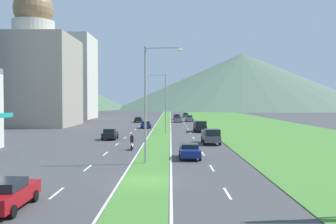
{
  "coord_description": "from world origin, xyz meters",
  "views": [
    {
      "loc": [
        1.72,
        -25.41,
        5.52
      ],
      "look_at": [
        1.29,
        34.17,
        3.74
      ],
      "focal_mm": 39.85,
      "sensor_mm": 36.0,
      "label": 1
    }
  ],
  "objects": [
    {
      "name": "lane_dash_right_8",
      "position": [
        5.1,
        46.56,
        0.01
      ],
      "size": [
        0.16,
        2.8,
        0.01
      ],
      "primitive_type": "cube",
      "color": "silver",
      "rests_on": "ground_plane"
    },
    {
      "name": "car_6",
      "position": [
        -6.62,
        70.4,
        0.72
      ],
      "size": [
        1.92,
        4.39,
        1.38
      ],
      "rotation": [
        0.0,
        0.0,
        1.57
      ],
      "color": "black",
      "rests_on": "ground_plane"
    },
    {
      "name": "midrise_colored",
      "position": [
        -30.44,
        90.34,
        12.78
      ],
      "size": [
        15.98,
        15.98,
        25.55
      ],
      "primitive_type": "cube",
      "color": "beige",
      "rests_on": "ground_plane"
    },
    {
      "name": "car_7",
      "position": [
        -6.58,
        -6.72,
        0.79
      ],
      "size": [
        1.95,
        4.68,
        1.53
      ],
      "rotation": [
        0.0,
        0.0,
        1.57
      ],
      "color": "maroon",
      "rests_on": "ground_plane"
    },
    {
      "name": "lane_dash_left_6",
      "position": [
        -5.1,
        29.92,
        0.01
      ],
      "size": [
        0.16,
        2.8,
        0.01
      ],
      "primitive_type": "cube",
      "color": "silver",
      "rests_on": "ground_plane"
    },
    {
      "name": "hill_far_right",
      "position": [
        51.58,
        235.25,
        19.28
      ],
      "size": [
        176.37,
        176.37,
        38.56
      ],
      "primitive_type": "cone",
      "color": "#516B56",
      "rests_on": "ground_plane"
    },
    {
      "name": "lane_dash_right_12",
      "position": [
        5.1,
        79.84,
        0.01
      ],
      "size": [
        0.16,
        2.8,
        0.01
      ],
      "primitive_type": "cube",
      "color": "silver",
      "rests_on": "ground_plane"
    },
    {
      "name": "lane_dash_left_9",
      "position": [
        -5.1,
        54.88,
        0.01
      ],
      "size": [
        0.16,
        2.8,
        0.01
      ],
      "primitive_type": "cube",
      "color": "silver",
      "rests_on": "ground_plane"
    },
    {
      "name": "hill_far_center",
      "position": [
        38.61,
        240.79,
        11.83
      ],
      "size": [
        158.33,
        158.33,
        23.66
      ],
      "primitive_type": "cone",
      "color": "#516B56",
      "rests_on": "ground_plane"
    },
    {
      "name": "lane_dash_left_4",
      "position": [
        -5.1,
        13.28,
        0.01
      ],
      "size": [
        0.16,
        2.8,
        0.01
      ],
      "primitive_type": "cube",
      "color": "silver",
      "rests_on": "ground_plane"
    },
    {
      "name": "pickup_truck_0",
      "position": [
        6.88,
        22.03,
        0.98
      ],
      "size": [
        2.18,
        5.4,
        2.0
      ],
      "rotation": [
        0.0,
        0.0,
        -1.57
      ],
      "color": "#515459",
      "rests_on": "ground_plane"
    },
    {
      "name": "car_0",
      "position": [
        3.56,
        84.44,
        0.8
      ],
      "size": [
        1.97,
        4.29,
        1.56
      ],
      "rotation": [
        0.0,
        0.0,
        -1.57
      ],
      "color": "black",
      "rests_on": "ground_plane"
    },
    {
      "name": "car_8",
      "position": [
        3.63,
        70.64,
        0.72
      ],
      "size": [
        1.99,
        4.31,
        1.37
      ],
      "rotation": [
        0.0,
        0.0,
        -1.57
      ],
      "color": "slate",
      "rests_on": "ground_plane"
    },
    {
      "name": "lane_dash_right_10",
      "position": [
        5.1,
        63.2,
        0.01
      ],
      "size": [
        0.16,
        2.8,
        0.01
      ],
      "primitive_type": "cube",
      "color": "silver",
      "rests_on": "ground_plane"
    },
    {
      "name": "lane_dash_left_3",
      "position": [
        -5.1,
        4.96,
        0.01
      ],
      "size": [
        0.16,
        2.8,
        0.01
      ],
      "primitive_type": "cube",
      "color": "silver",
      "rests_on": "ground_plane"
    },
    {
      "name": "lane_dash_right_6",
      "position": [
        5.1,
        29.92,
        0.01
      ],
      "size": [
        0.16,
        2.8,
        0.01
      ],
      "primitive_type": "cube",
      "color": "silver",
      "rests_on": "ground_plane"
    },
    {
      "name": "car_3",
      "position": [
        -3.26,
        49.67,
        0.73
      ],
      "size": [
        1.98,
        4.14,
        1.41
      ],
      "rotation": [
        0.0,
        0.0,
        1.57
      ],
      "color": "navy",
      "rests_on": "ground_plane"
    },
    {
      "name": "motorcycle_rider",
      "position": [
        -2.63,
        16.3,
        0.75
      ],
      "size": [
        0.36,
        2.0,
        1.8
      ],
      "rotation": [
        0.0,
        0.0,
        1.57
      ],
      "color": "black",
      "rests_on": "ground_plane"
    },
    {
      "name": "lane_dash_right_9",
      "position": [
        5.1,
        54.88,
        0.01
      ],
      "size": [
        0.16,
        2.8,
        0.01
      ],
      "primitive_type": "cube",
      "color": "silver",
      "rests_on": "ground_plane"
    },
    {
      "name": "lane_dash_right_4",
      "position": [
        5.1,
        13.28,
        0.01
      ],
      "size": [
        0.16,
        2.8,
        0.01
      ],
      "primitive_type": "cube",
      "color": "silver",
      "rests_on": "ground_plane"
    },
    {
      "name": "car_1",
      "position": [
        6.78,
        99.83,
        0.78
      ],
      "size": [
        1.88,
        4.27,
        1.52
      ],
      "rotation": [
        0.0,
        0.0,
        -1.57
      ],
      "color": "#0C5128",
      "rests_on": "ground_plane"
    },
    {
      "name": "street_lamp_mid",
      "position": [
        0.52,
        37.01,
        5.74
      ],
      "size": [
        3.27,
        0.3,
        9.99
      ],
      "color": "#99999E",
      "rests_on": "ground_plane"
    },
    {
      "name": "lane_dash_left_7",
      "position": [
        -5.1,
        38.24,
        0.01
      ],
      "size": [
        0.16,
        2.8,
        0.01
      ],
      "primitive_type": "cube",
      "color": "silver",
      "rests_on": "ground_plane"
    },
    {
      "name": "lane_dash_left_2",
      "position": [
        -5.1,
        -3.36,
        0.01
      ],
      "size": [
        0.16,
        2.8,
        0.01
      ],
      "primitive_type": "cube",
      "color": "silver",
      "rests_on": "ground_plane"
    },
    {
      "name": "domed_building",
      "position": [
        -28.45,
        56.76,
        11.71
      ],
      "size": [
        17.51,
        17.51,
        29.9
      ],
      "color": "#9E9384",
      "rests_on": "ground_plane"
    },
    {
      "name": "lane_dash_left_10",
      "position": [
        -5.1,
        63.2,
        0.01
      ],
      "size": [
        0.16,
        2.8,
        0.01
      ],
      "primitive_type": "cube",
      "color": "silver",
      "rests_on": "ground_plane"
    },
    {
      "name": "lane_dash_left_8",
      "position": [
        -5.1,
        46.56,
        0.01
      ],
      "size": [
        0.16,
        2.8,
        0.01
      ],
      "primitive_type": "cube",
      "color": "silver",
      "rests_on": "ground_plane"
    },
    {
      "name": "car_9",
      "position": [
        3.53,
        10.09,
        0.74
      ],
      "size": [
        2.0,
        4.22,
        1.42
      ],
      "rotation": [
        0.0,
        0.0,
        -1.57
      ],
      "color": "navy",
      "rests_on": "ground_plane"
    },
    {
      "name": "lane_dash_right_5",
      "position": [
        5.1,
        21.6,
        0.01
      ],
      "size": [
        0.16,
        2.8,
        0.01
      ],
      "primitive_type": "cube",
      "color": "silver",
      "rests_on": "ground_plane"
    },
    {
      "name": "grass_verge_right",
      "position": [
        20.6,
        60.0,
        0.03
      ],
      "size": [
        24.0,
        240.0,
        0.06
      ],
      "primitive_type": "cube",
      "color": "#477F33",
      "rests_on": "ground_plane"
    },
    {
      "name": "lane_dash_right_7",
      "position": [
        5.1,
        38.24,
        0.01
      ],
      "size": [
        0.16,
        2.8,
        0.01
      ],
      "primitive_type": "cube",
      "color": "silver",
      "rests_on": "ground_plane"
    },
    {
      "name": "lane_dash_left_11",
      "position": [
        -5.1,
        71.52,
        0.01
      ],
      "size": [
        0.16,
        2.8,
        0.01
      ],
      "primitive_type": "cube",
      "color": "silver",
      "rests_on": "ground_plane"
    },
    {
      "name": "edge_line_median_right",
      "position": [
        1.75,
        60.0,
        0.01
      ],
      "size": [
        0.16,
        240.0,
        0.01
      ],
      "primitive_type": "cube",
      "color": "silver",
      "rests_on": "ground_plane"
    },
    {
      "name": "edge_line_median_left",
      "position": [
        -1.75,
        60.0,
        0.01
      ],
      "size": [
        0.16,
        240.0,
        0.01
      ],
      "primitive_type": "cube",
      "color": "silver",
      "rests_on": "ground_plane"
    },
    {
      "name": "lane_dash_left_5",
      "position": [
        -5.1,
        21.6,
        0.01
      ],
      "size": [
        0.16,
        2.8,
        0.01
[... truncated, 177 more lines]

